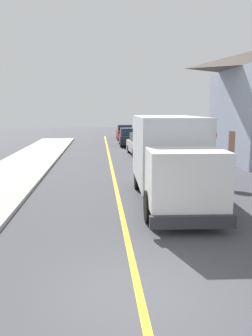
% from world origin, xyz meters
% --- Properties ---
extents(ground_plane, '(120.00, 120.00, 0.00)m').
position_xyz_m(ground_plane, '(0.00, 0.00, 0.00)').
color(ground_plane, '#424247').
extents(centre_line_yellow, '(0.16, 56.00, 0.01)m').
position_xyz_m(centre_line_yellow, '(0.00, 10.00, 0.00)').
color(centre_line_yellow, gold).
rests_on(centre_line_yellow, ground).
extents(box_truck, '(2.64, 7.26, 3.20)m').
position_xyz_m(box_truck, '(1.95, 6.86, 1.77)').
color(box_truck, silver).
rests_on(box_truck, ground).
extents(parked_car_near, '(1.92, 4.45, 1.67)m').
position_xyz_m(parked_car_near, '(2.44, 12.88, 0.79)').
color(parked_car_near, silver).
rests_on(parked_car_near, ground).
extents(parked_car_mid, '(2.00, 4.48, 1.67)m').
position_xyz_m(parked_car_mid, '(2.50, 19.97, 0.79)').
color(parked_car_mid, '#B7B7BC').
rests_on(parked_car_mid, ground).
extents(parked_car_far, '(1.90, 4.44, 1.67)m').
position_xyz_m(parked_car_far, '(2.12, 26.91, 0.79)').
color(parked_car_far, black).
rests_on(parked_car_far, ground).
extents(parked_car_furthest, '(1.81, 4.40, 1.67)m').
position_xyz_m(parked_car_furthest, '(2.23, 33.65, 0.79)').
color(parked_car_furthest, maroon).
rests_on(parked_car_furthest, ground).
extents(stop_sign, '(0.80, 0.10, 2.65)m').
position_xyz_m(stop_sign, '(4.49, 10.07, 1.86)').
color(stop_sign, gray).
rests_on(stop_sign, ground).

